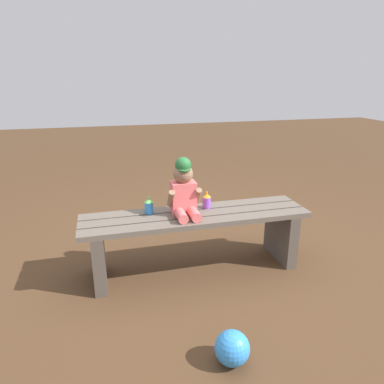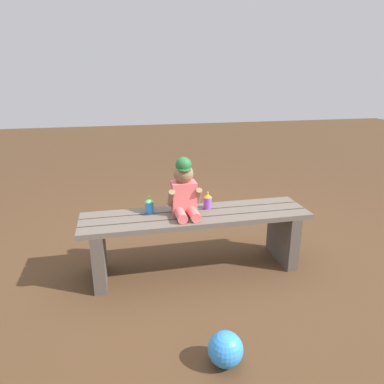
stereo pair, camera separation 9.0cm
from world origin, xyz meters
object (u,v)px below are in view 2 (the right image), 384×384
object	(u,v)px
sippy_cup_right	(208,201)
toy_ball	(225,349)
child_figure	(184,190)
sippy_cup_left	(149,205)
park_bench	(196,231)

from	to	relation	value
sippy_cup_right	toy_ball	xyz separation A→B (m)	(-0.17, -1.00, -0.41)
child_figure	sippy_cup_left	distance (m)	0.27
child_figure	sippy_cup_left	size ratio (longest dim) A/B	3.26
sippy_cup_left	sippy_cup_right	size ratio (longest dim) A/B	1.00
sippy_cup_left	sippy_cup_right	bearing A→B (deg)	0.00
child_figure	sippy_cup_right	xyz separation A→B (m)	(0.19, 0.07, -0.12)
toy_ball	park_bench	bearing A→B (deg)	86.00
sippy_cup_right	toy_ball	distance (m)	1.10
child_figure	toy_ball	distance (m)	1.07
sippy_cup_right	park_bench	bearing A→B (deg)	-140.30
park_bench	sippy_cup_right	distance (m)	0.24
toy_ball	sippy_cup_right	bearing A→B (deg)	80.38
sippy_cup_left	toy_ball	distance (m)	1.11
park_bench	child_figure	size ratio (longest dim) A/B	3.98
sippy_cup_left	toy_ball	world-z (taller)	sippy_cup_left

